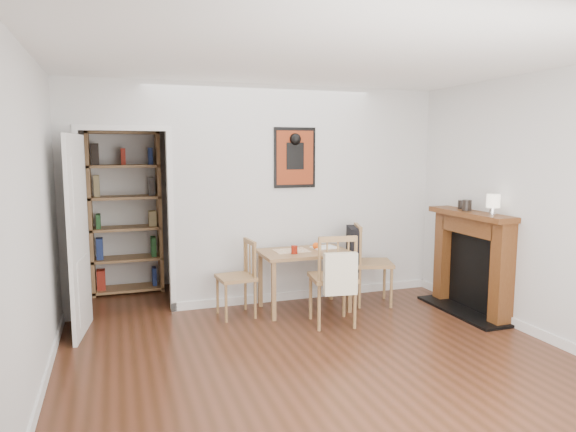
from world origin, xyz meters
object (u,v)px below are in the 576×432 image
object	(u,v)px
ceramic_jar_a	(467,205)
ceramic_jar_b	(461,205)
dining_table	(304,258)
fireplace	(472,259)
red_glass	(294,250)
notebook	(324,247)
bookshelf	(126,213)
orange_fruit	(316,246)
chair_right	(371,263)
mantel_lamp	(493,202)
chair_front	(333,278)
chair_left	(236,278)

from	to	relation	value
ceramic_jar_a	ceramic_jar_b	size ratio (longest dim) A/B	1.24
dining_table	ceramic_jar_b	distance (m)	1.95
dining_table	fireplace	bearing A→B (deg)	-20.88
red_glass	notebook	distance (m)	0.49
ceramic_jar_a	ceramic_jar_b	world-z (taller)	ceramic_jar_a
dining_table	fireplace	distance (m)	1.91
bookshelf	orange_fruit	xyz separation A→B (m)	(2.08, -1.38, -0.31)
fireplace	ceramic_jar_a	world-z (taller)	ceramic_jar_a
chair_right	mantel_lamp	size ratio (longest dim) A/B	4.37
chair_right	red_glass	distance (m)	1.03
chair_right	orange_fruit	xyz separation A→B (m)	(-0.67, 0.10, 0.23)
red_glass	mantel_lamp	size ratio (longest dim) A/B	0.42
fireplace	red_glass	xyz separation A→B (m)	(-1.94, 0.58, 0.12)
bookshelf	dining_table	bearing A→B (deg)	-36.90
bookshelf	chair_front	bearing A→B (deg)	-44.81
ceramic_jar_a	chair_right	bearing A→B (deg)	147.31
chair_right	fireplace	world-z (taller)	fireplace
bookshelf	ceramic_jar_b	xyz separation A→B (m)	(3.72, -1.86, 0.17)
chair_front	mantel_lamp	bearing A→B (deg)	-15.38
chair_right	chair_front	world-z (taller)	chair_front
chair_right	ceramic_jar_b	xyz separation A→B (m)	(0.96, -0.39, 0.71)
chair_right	orange_fruit	world-z (taller)	chair_right
chair_front	mantel_lamp	distance (m)	1.87
bookshelf	notebook	distance (m)	2.60
chair_left	fireplace	world-z (taller)	fireplace
dining_table	notebook	size ratio (longest dim) A/B	3.61
dining_table	chair_left	bearing A→B (deg)	178.68
fireplace	chair_left	bearing A→B (deg)	164.87
chair_front	bookshelf	bearing A→B (deg)	135.19
red_glass	ceramic_jar_b	distance (m)	2.04
chair_right	ceramic_jar_a	world-z (taller)	ceramic_jar_a
fireplace	bookshelf	bearing A→B (deg)	150.20
chair_front	orange_fruit	bearing A→B (deg)	84.69
ceramic_jar_a	bookshelf	bearing A→B (deg)	150.66
orange_fruit	mantel_lamp	size ratio (longest dim) A/B	0.36
dining_table	chair_front	world-z (taller)	chair_front
chair_right	bookshelf	world-z (taller)	bookshelf
chair_front	red_glass	world-z (taller)	chair_front
chair_front	orange_fruit	distance (m)	0.67
chair_front	orange_fruit	world-z (taller)	chair_front
bookshelf	ceramic_jar_b	size ratio (longest dim) A/B	21.09
mantel_lamp	bookshelf	bearing A→B (deg)	146.09
notebook	chair_left	bearing A→B (deg)	-176.21
dining_table	fireplace	world-z (taller)	fireplace
notebook	bookshelf	bearing A→B (deg)	148.53
fireplace	notebook	distance (m)	1.69
dining_table	chair_front	xyz separation A→B (m)	(0.11, -0.57, -0.11)
orange_fruit	ceramic_jar_b	size ratio (longest dim) A/B	0.80
mantel_lamp	ceramic_jar_a	size ratio (longest dim) A/B	1.79
fireplace	notebook	xyz separation A→B (m)	(-1.50, 0.77, 0.08)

